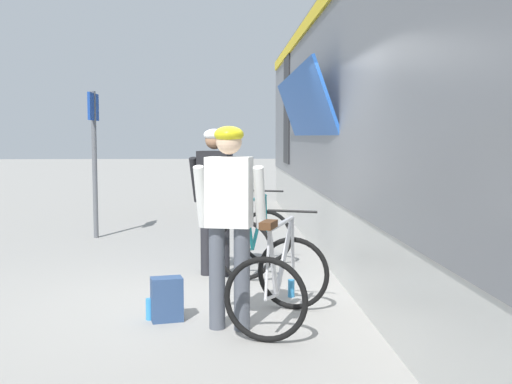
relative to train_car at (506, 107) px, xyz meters
name	(u,v)px	position (x,y,z in m)	size (l,w,h in m)	color
ground_plane	(217,299)	(-2.89, 0.17, -1.97)	(80.00, 80.00, 0.00)	gray
train_car	(506,107)	(0.00, 0.00, 0.00)	(3.33, 20.05, 3.88)	slate
cyclist_near_in_dark	(215,188)	(-2.92, 1.30, -0.91)	(0.66, 0.43, 1.76)	#232328
cyclist_far_in_white	(229,209)	(-2.76, -0.83, -0.91)	(0.65, 0.40, 1.76)	#4C515B
bicycle_near_teal	(256,239)	(-2.42, 1.51, -1.56)	(1.01, 1.24, 0.99)	black
bicycle_far_silver	(280,280)	(-2.31, -0.72, -1.56)	(1.02, 1.24, 0.99)	black
backpack_on_platform	(167,299)	(-3.33, -0.55, -1.77)	(0.28, 0.18, 0.40)	navy
water_bottle_near_the_bikes	(291,288)	(-2.11, 0.24, -1.87)	(0.07, 0.07, 0.18)	#338CCC
water_bottle_by_the_backpack	(150,309)	(-3.49, -0.51, -1.87)	(0.07, 0.07, 0.20)	#338CCC
platform_sign_post	(94,139)	(-4.93, 4.23, -0.34)	(0.08, 0.70, 2.40)	#595B60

